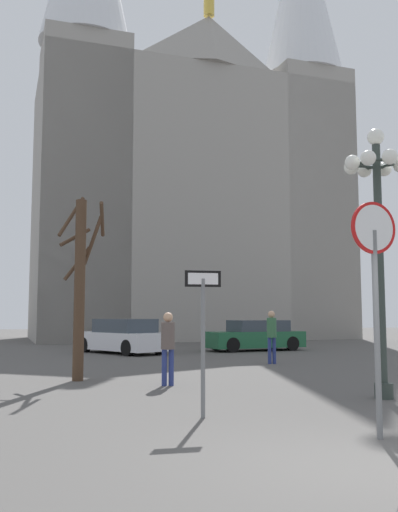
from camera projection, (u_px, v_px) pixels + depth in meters
cathedral at (192, 172)px, 39.21m from camera, size 21.91×13.55×32.73m
stop_sign at (375, 274)px, 7.67m from camera, size 0.71×0.18×3.15m
one_way_arrow_sign at (203, 324)px, 9.11m from camera, size 0.59×0.07×2.32m
street_lamp at (378, 211)px, 11.41m from camera, size 1.35×1.35×5.37m
bare_tree at (80, 281)px, 14.26m from camera, size 1.20×1.18×4.69m
parked_car_near_white at (122, 337)px, 23.91m from camera, size 3.93×4.71×1.43m
parked_car_far_green at (255, 336)px, 25.76m from camera, size 4.71×2.72×1.36m
pedestrian_walking at (168, 341)px, 13.12m from camera, size 0.32×0.32×1.67m
pedestrian_standing at (272, 331)px, 18.89m from camera, size 0.32×0.32×1.74m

